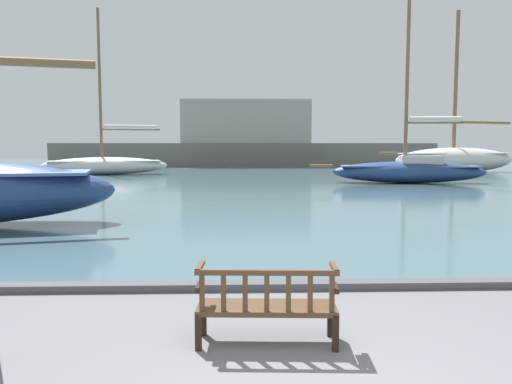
# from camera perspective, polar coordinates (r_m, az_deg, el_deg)

# --- Properties ---
(harbor_water) EXTENTS (100.00, 80.00, 0.08)m
(harbor_water) POSITION_cam_1_polar(r_m,az_deg,el_deg) (47.99, -1.19, 2.56)
(harbor_water) COLOR #476670
(harbor_water) RESTS_ON ground
(quay_edge_kerb) EXTENTS (40.00, 0.30, 0.12)m
(quay_edge_kerb) POSITION_cam_1_polar(r_m,az_deg,el_deg) (8.12, 2.65, -10.62)
(quay_edge_kerb) COLOR #4C4C50
(quay_edge_kerb) RESTS_ON ground
(park_bench) EXTENTS (1.63, 0.61, 0.92)m
(park_bench) POSITION_cam_1_polar(r_m,az_deg,el_deg) (5.86, 1.24, -12.73)
(park_bench) COLOR black
(park_bench) RESTS_ON ground
(sailboat_distant_harbor) EXTENTS (13.14, 6.50, 13.23)m
(sailboat_distant_harbor) POSITION_cam_1_polar(r_m,az_deg,el_deg) (45.07, 21.88, 3.55)
(sailboat_distant_harbor) COLOR silver
(sailboat_distant_harbor) RESTS_ON harbor_water
(sailboat_centre_channel) EXTENTS (9.79, 4.34, 12.66)m
(sailboat_centre_channel) POSITION_cam_1_polar(r_m,az_deg,el_deg) (40.64, -16.81, 3.14)
(sailboat_centre_channel) COLOR silver
(sailboat_centre_channel) RESTS_ON harbor_water
(sailboat_mid_port) EXTENTS (10.54, 3.24, 13.32)m
(sailboat_mid_port) POSITION_cam_1_polar(r_m,az_deg,el_deg) (31.40, 17.13, 2.60)
(sailboat_mid_port) COLOR navy
(sailboat_mid_port) RESTS_ON harbor_water
(far_breakwater) EXTENTS (41.45, 2.40, 7.28)m
(far_breakwater) POSITION_cam_1_polar(r_m,az_deg,el_deg) (54.30, -1.24, 5.50)
(far_breakwater) COLOR #66605B
(far_breakwater) RESTS_ON ground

